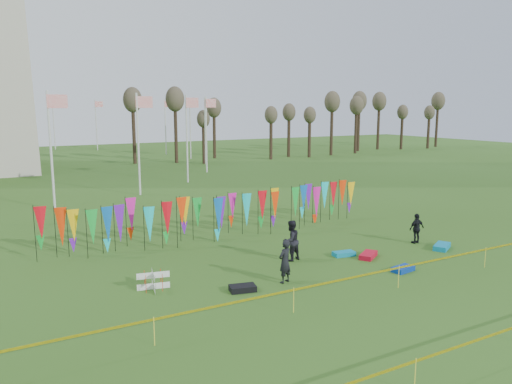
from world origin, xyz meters
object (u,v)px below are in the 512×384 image
person_mid (291,241)px  kite_bag_blue (403,269)px  person_right (417,228)px  kite_bag_teal (442,247)px  person_left (285,262)px  kite_bag_black (243,288)px  kite_bag_turquoise (344,254)px  kite_bag_red (368,255)px  box_kite (153,281)px

person_mid → kite_bag_blue: (3.36, -3.64, -0.83)m
person_right → kite_bag_teal: size_ratio=1.23×
person_left → person_mid: 2.95m
person_left → kite_bag_black: size_ratio=1.76×
kite_bag_blue → kite_bag_teal: size_ratio=0.80×
person_right → kite_bag_turquoise: (-4.67, 0.07, -0.68)m
kite_bag_teal → kite_bag_turquoise: bearing=163.8°
kite_bag_red → kite_bag_blue: bearing=-91.0°
person_left → kite_bag_turquoise: bearing=-178.5°
kite_bag_turquoise → kite_bag_teal: size_ratio=0.81×
box_kite → person_left: size_ratio=0.41×
kite_bag_red → person_mid: bearing=157.5°
box_kite → kite_bag_black: box_kite is taller
person_left → kite_bag_turquoise: person_left is taller
box_kite → person_right: person_right is taller
person_right → person_left: bearing=12.6°
kite_bag_blue → box_kite: bearing=162.8°
person_left → kite_bag_turquoise: 4.76m
person_right → kite_bag_blue: 4.92m
kite_bag_black → kite_bag_red: bearing=7.6°
person_left → kite_bag_black: 2.06m
person_left → kite_bag_blue: person_left is taller
box_kite → kite_bag_red: (10.04, -0.87, -0.24)m
kite_bag_blue → person_left: bearing=165.8°
person_right → kite_bag_red: 3.97m
person_left → kite_bag_teal: size_ratio=1.38×
person_left → kite_bag_blue: bearing=146.1°
box_kite → kite_bag_red: size_ratio=0.57×
person_mid → person_right: 7.28m
kite_bag_teal → kite_bag_red: bearing=170.8°
person_mid → kite_bag_black: (-3.72, -2.35, -0.82)m
person_left → kite_bag_teal: 9.40m
person_right → kite_bag_red: size_ratio=1.27×
person_left → kite_bag_black: (-1.91, -0.02, -0.76)m
box_kite → kite_bag_teal: (14.21, -1.55, -0.23)m
box_kite → person_right: size_ratio=0.45×
person_left → box_kite: bearing=-40.0°
kite_bag_red → kite_bag_teal: bearing=-9.2°
kite_bag_turquoise → box_kite: bearing=179.4°
person_left → kite_bag_turquoise: size_ratio=1.69×
kite_bag_red → kite_bag_black: size_ratio=1.24×
person_mid → kite_bag_turquoise: size_ratio=1.82×
kite_bag_teal → box_kite: bearing=173.8°
kite_bag_turquoise → kite_bag_blue: bearing=-75.4°
kite_bag_turquoise → kite_bag_blue: (0.78, -3.00, 0.00)m
kite_bag_blue → kite_bag_teal: 4.48m
box_kite → kite_bag_blue: size_ratio=0.70×
kite_bag_red → person_left: bearing=-170.0°
kite_bag_turquoise → person_left: bearing=-158.8°
person_right → kite_bag_red: (-3.85, -0.70, -0.67)m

